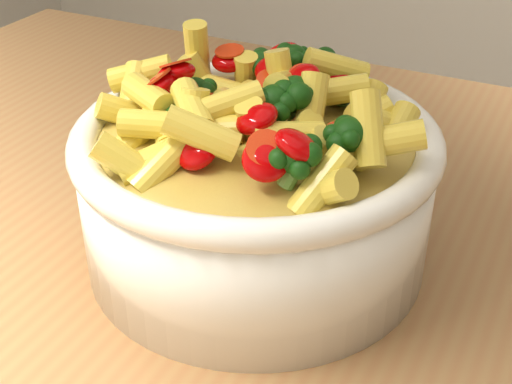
% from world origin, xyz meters
% --- Properties ---
extents(serving_bowl, '(0.23, 0.23, 0.10)m').
position_xyz_m(serving_bowl, '(-0.10, 0.03, 0.95)').
color(serving_bowl, white).
rests_on(serving_bowl, table).
extents(pasta_salad, '(0.18, 0.18, 0.04)m').
position_xyz_m(pasta_salad, '(-0.10, 0.03, 1.01)').
color(pasta_salad, '#FFE650').
rests_on(pasta_salad, serving_bowl).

